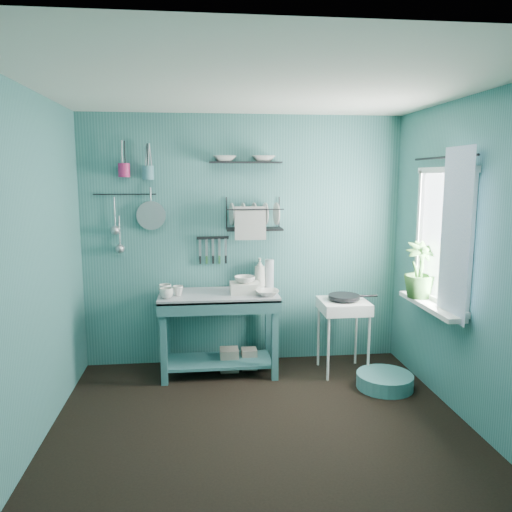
{
  "coord_description": "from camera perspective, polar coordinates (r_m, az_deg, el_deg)",
  "views": [
    {
      "loc": [
        -0.44,
        -3.48,
        1.9
      ],
      "look_at": [
        0.05,
        0.85,
        1.2
      ],
      "focal_mm": 35.0,
      "sensor_mm": 36.0,
      "label": 1
    }
  ],
  "objects": [
    {
      "name": "wall_left",
      "position": [
        3.73,
        -24.49,
        -1.74
      ],
      "size": [
        0.0,
        3.0,
        3.0
      ],
      "primitive_type": "plane",
      "rotation": [
        1.57,
        0.0,
        1.57
      ],
      "color": "#366F6C",
      "rests_on": "ground"
    },
    {
      "name": "mug_mid",
      "position": [
        4.71,
        -8.92,
        -3.95
      ],
      "size": [
        0.14,
        0.14,
        0.09
      ],
      "primitive_type": "imported",
      "rotation": [
        0.0,
        0.0,
        0.52
      ],
      "color": "silver",
      "rests_on": "work_counter"
    },
    {
      "name": "soap_bottle",
      "position": [
        4.97,
        0.43,
        -1.94
      ],
      "size": [
        0.11,
        0.12,
        0.3
      ],
      "primitive_type": "imported",
      "color": "beige",
      "rests_on": "work_counter"
    },
    {
      "name": "ceiling",
      "position": [
        3.56,
        0.76,
        18.82
      ],
      "size": [
        3.2,
        3.2,
        0.0
      ],
      "primitive_type": "plane",
      "rotation": [
        3.14,
        0.0,
        0.0
      ],
      "color": "silver",
      "rests_on": "ground"
    },
    {
      "name": "dish_rack",
      "position": [
        4.9,
        -0.22,
        4.84
      ],
      "size": [
        0.58,
        0.32,
        0.32
      ],
      "primitive_type": "cube",
      "rotation": [
        0.0,
        0.0,
        0.14
      ],
      "color": "black",
      "rests_on": "wall_back"
    },
    {
      "name": "wall_right",
      "position": [
        4.09,
        23.59,
        -0.8
      ],
      "size": [
        0.0,
        3.0,
        3.0
      ],
      "primitive_type": "plane",
      "rotation": [
        1.57,
        0.0,
        -1.57
      ],
      "color": "#366F6C",
      "rests_on": "ground"
    },
    {
      "name": "ladle_inner",
      "position": [
        5.03,
        -15.34,
        2.75
      ],
      "size": [
        0.01,
        0.01,
        0.3
      ],
      "primitive_type": "cylinder",
      "color": "#A0A3A8",
      "rests_on": "wall_back"
    },
    {
      "name": "mug_right",
      "position": [
        4.78,
        -10.33,
        -3.78
      ],
      "size": [
        0.17,
        0.17,
        0.1
      ],
      "primitive_type": "imported",
      "rotation": [
        0.0,
        0.0,
        1.05
      ],
      "color": "silver",
      "rests_on": "work_counter"
    },
    {
      "name": "wall_front",
      "position": [
        2.13,
        5.77,
        -8.65
      ],
      "size": [
        3.2,
        0.0,
        3.2
      ],
      "primitive_type": "plane",
      "rotation": [
        -1.57,
        0.0,
        0.0
      ],
      "color": "#366F6C",
      "rests_on": "ground"
    },
    {
      "name": "upper_shelf",
      "position": [
        4.91,
        -1.21,
        10.64
      ],
      "size": [
        0.71,
        0.2,
        0.01
      ],
      "primitive_type": "cube",
      "rotation": [
        0.0,
        0.0,
        -0.04
      ],
      "color": "black",
      "rests_on": "wall_back"
    },
    {
      "name": "storage_tin_large",
      "position": [
        5.03,
        -3.07,
        -11.73
      ],
      "size": [
        0.18,
        0.18,
        0.22
      ],
      "primitive_type": "cube",
      "color": "gray",
      "rests_on": "floor"
    },
    {
      "name": "wall_back",
      "position": [
        5.04,
        -1.39,
        1.71
      ],
      "size": [
        3.2,
        0.0,
        3.2
      ],
      "primitive_type": "plane",
      "rotation": [
        1.57,
        0.0,
        0.0
      ],
      "color": "#366F6C",
      "rests_on": "ground"
    },
    {
      "name": "ladle_outer",
      "position": [
        5.02,
        -15.85,
        4.81
      ],
      "size": [
        0.01,
        0.01,
        0.3
      ],
      "primitive_type": "cylinder",
      "color": "#A0A3A8",
      "rests_on": "wall_back"
    },
    {
      "name": "water_bottle",
      "position": [
        5.01,
        1.54,
        -1.97
      ],
      "size": [
        0.09,
        0.09,
        0.28
      ],
      "primitive_type": "cylinder",
      "color": "#AEBBC2",
      "rests_on": "work_counter"
    },
    {
      "name": "utensil_cup_magenta",
      "position": [
        4.96,
        -14.85,
        9.46
      ],
      "size": [
        0.11,
        0.11,
        0.13
      ],
      "primitive_type": "cylinder",
      "color": "#AD1F57",
      "rests_on": "wall_back"
    },
    {
      "name": "window_glass",
      "position": [
        4.45,
        20.67,
        2.08
      ],
      "size": [
        0.0,
        1.1,
        1.1
      ],
      "primitive_type": "plane",
      "rotation": [
        1.57,
        0.0,
        1.57
      ],
      "color": "white",
      "rests_on": "wall_right"
    },
    {
      "name": "colander",
      "position": [
        4.97,
        -11.9,
        4.55
      ],
      "size": [
        0.28,
        0.03,
        0.28
      ],
      "primitive_type": "cylinder",
      "rotation": [
        1.54,
        0.0,
        0.0
      ],
      "color": "#A0A3A8",
      "rests_on": "wall_back"
    },
    {
      "name": "knife_strip",
      "position": [
        4.99,
        -4.97,
        2.09
      ],
      "size": [
        0.32,
        0.04,
        0.03
      ],
      "primitive_type": "cube",
      "rotation": [
        0.0,
        0.0,
        0.05
      ],
      "color": "black",
      "rests_on": "wall_back"
    },
    {
      "name": "tub_bowl",
      "position": [
        4.75,
        -1.3,
        -2.71
      ],
      "size": [
        0.2,
        0.19,
        0.06
      ],
      "primitive_type": "imported",
      "color": "silver",
      "rests_on": "wash_tub"
    },
    {
      "name": "work_counter",
      "position": [
        4.89,
        -4.25,
        -8.8
      ],
      "size": [
        1.18,
        0.67,
        0.8
      ],
      "primitive_type": "cube",
      "rotation": [
        0.0,
        0.0,
        0.1
      ],
      "color": "#326669",
      "rests_on": "floor"
    },
    {
      "name": "curtain_rod",
      "position": [
        4.4,
        20.62,
        10.5
      ],
      "size": [
        0.02,
        1.05,
        0.02
      ],
      "primitive_type": "cylinder",
      "rotation": [
        1.57,
        0.0,
        0.0
      ],
      "color": "black",
      "rests_on": "wall_right"
    },
    {
      "name": "hotplate_stand",
      "position": [
        4.98,
        9.9,
        -9.03
      ],
      "size": [
        0.47,
        0.47,
        0.72
      ],
      "primitive_type": "cube",
      "rotation": [
        0.0,
        0.0,
        -0.05
      ],
      "color": "white",
      "rests_on": "floor"
    },
    {
      "name": "floor_basin",
      "position": [
        4.8,
        14.49,
        -13.65
      ],
      "size": [
        0.51,
        0.51,
        0.13
      ],
      "primitive_type": "cylinder",
      "color": "teal",
      "rests_on": "floor"
    },
    {
      "name": "hook_rail",
      "position": [
        5.01,
        -14.78,
        6.84
      ],
      "size": [
        0.6,
        0.01,
        0.01
      ],
      "primitive_type": "cylinder",
      "rotation": [
        0.0,
        1.57,
        0.0
      ],
      "color": "black",
      "rests_on": "wall_back"
    },
    {
      "name": "windowsill",
      "position": [
        4.52,
        19.29,
        -5.37
      ],
      "size": [
        0.16,
        0.95,
        0.04
      ],
      "primitive_type": "cube",
      "color": "white",
      "rests_on": "wall_right"
    },
    {
      "name": "counter_bowl",
      "position": [
        4.67,
        1.3,
        -4.23
      ],
      "size": [
        0.22,
        0.22,
        0.05
      ],
      "primitive_type": "imported",
      "color": "silver",
      "rests_on": "work_counter"
    },
    {
      "name": "shelf_bowl_left",
      "position": [
        4.89,
        -3.61,
        11.33
      ],
      "size": [
        0.23,
        0.23,
        0.05
      ],
      "primitive_type": "imported",
      "rotation": [
        0.0,
        0.0,
        -0.02
      ],
      "color": "silver",
      "rests_on": "upper_shelf"
    },
    {
      "name": "utensil_cup_teal",
      "position": [
        4.93,
        -12.23,
        9.28
      ],
      "size": [
        0.11,
        0.11,
        0.13
      ],
      "primitive_type": "cylinder",
      "color": "teal",
      "rests_on": "wall_back"
    },
    {
      "name": "frying_pan",
      "position": [
        4.88,
        10.02,
        -4.6
      ],
      "size": [
        0.3,
        0.3,
        0.03
      ],
      "primitive_type": "cylinder",
      "color": "black",
      "rests_on": "hotplate_stand"
    },
    {
      "name": "floor",
      "position": [
        3.99,
        0.68,
        -19.3
      ],
      "size": [
        3.2,
        3.2,
        0.0
      ],
      "primitive_type": "plane",
      "color": "black",
      "rests_on": "ground"
    },
    {
      "name": "curtain",
      "position": [
        4.15,
        21.78,
        2.25
      ],
      "size": [
        0.0,
        1.35,
        1.35
      ],
      "primitive_type": "plane",
      "rotation": [
        1.57,
        0.0,
        1.57
      ],
      "color": "white",
      "rests_on": "wall_right"
    },
    {
      "name": "potted_plant",
      "position": [
        4.64,
        18.22,
        -1.53
      ],
      "size": [
        0.29,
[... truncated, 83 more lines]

